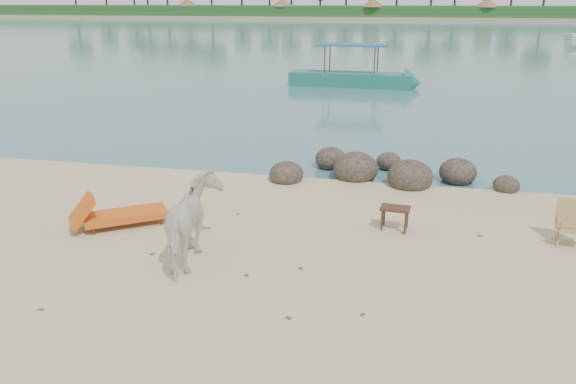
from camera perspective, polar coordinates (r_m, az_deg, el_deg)
name	(u,v)px	position (r m, az deg, el deg)	size (l,w,h in m)	color
water	(408,28)	(97.82, 12.13, 15.95)	(400.00, 400.00, 0.00)	#37696E
far_shore	(413,16)	(177.77, 12.58, 17.08)	(420.00, 90.00, 1.40)	tan
far_scenery	(413,6)	(144.42, 12.56, 18.01)	(420.00, 18.00, 9.50)	#1E4C1E
boulders	(381,172)	(14.77, 9.41, 2.02)	(6.15, 2.76, 0.88)	#2D231E
cow	(194,223)	(9.84, -9.48, -3.15)	(0.81, 1.79, 1.51)	beige
side_table	(395,220)	(11.47, 10.77, -2.78)	(0.58, 0.37, 0.47)	black
lounge_chair	(125,212)	(11.93, -16.21, -1.96)	(2.05, 0.72, 0.62)	#BF4E16
deck_chair	(572,226)	(11.75, 26.88, -3.09)	(0.53, 0.58, 0.83)	tan
boat_near	(352,51)	(31.15, 6.50, 14.01)	(7.42, 1.67, 3.60)	#1D6B5E
dead_leaves	(283,269)	(9.77, -0.54, -7.87)	(7.55, 5.18, 0.00)	brown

